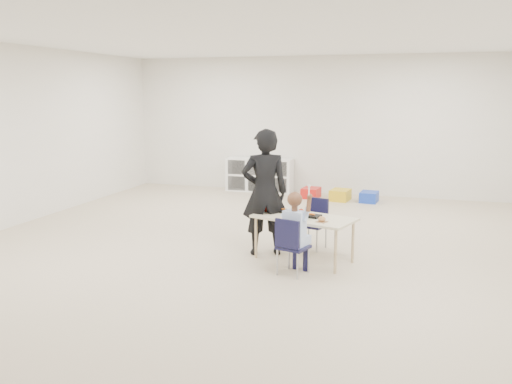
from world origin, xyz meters
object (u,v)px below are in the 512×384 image
(child, at_px, (293,230))
(chair_near, at_px, (293,246))
(table, at_px, (304,238))
(adult, at_px, (265,192))
(cubby_shelf, at_px, (260,175))

(child, bearing_deg, chair_near, 0.00)
(table, distance_m, adult, 0.77)
(adult, bearing_deg, child, 105.46)
(child, distance_m, cubby_shelf, 5.35)
(child, xyz_separation_m, adult, (-0.54, 0.68, 0.28))
(chair_near, xyz_separation_m, adult, (-0.54, 0.68, 0.48))
(child, relative_size, cubby_shelf, 0.75)
(adult, bearing_deg, table, 143.29)
(table, bearing_deg, chair_near, -74.04)
(table, distance_m, chair_near, 0.55)
(table, relative_size, child, 1.27)
(table, relative_size, adult, 0.83)
(table, height_order, adult, adult)
(table, bearing_deg, adult, -177.08)
(table, height_order, chair_near, chair_near)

